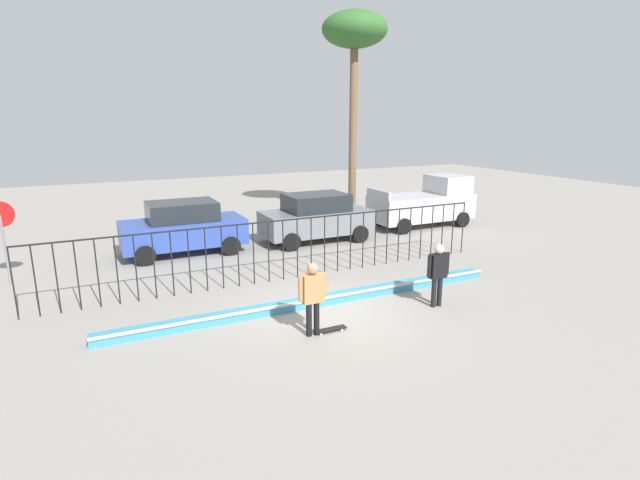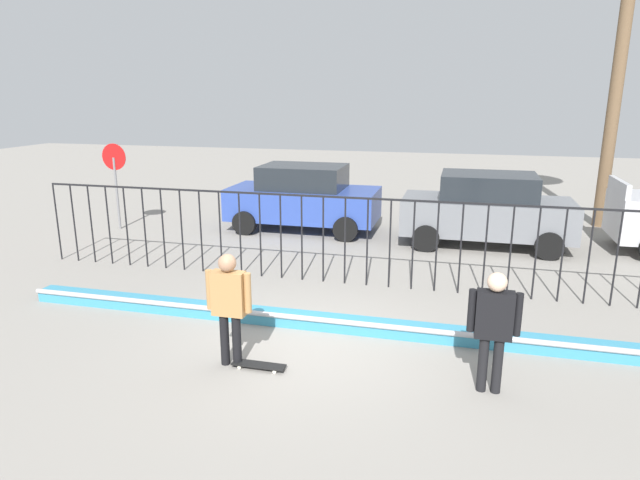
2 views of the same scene
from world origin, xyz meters
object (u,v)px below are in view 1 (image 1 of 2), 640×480
skateboard (330,329)px  camera_operator (438,269)px  pickup_truck (425,203)px  stop_sign (2,232)px  parked_car_blue (183,227)px  skateboarder (313,293)px  parked_car_gray (316,217)px  palm_tree_tall (354,37)px

skateboard → camera_operator: size_ratio=0.47×
pickup_truck → camera_operator: bearing=-123.4°
skateboard → stop_sign: bearing=141.7°
parked_car_blue → stop_sign: bearing=-166.3°
parked_car_blue → skateboard: bearing=-77.3°
skateboard → stop_sign: stop_sign is taller
skateboarder → skateboard: 1.06m
skateboarder → camera_operator: skateboarder is taller
parked_car_blue → parked_car_gray: bearing=-4.0°
skateboard → camera_operator: camera_operator is taller
skateboarder → parked_car_blue: 8.35m
camera_operator → parked_car_gray: (0.16, 7.64, -0.04)m
skateboarder → pickup_truck: 12.55m
skateboarder → skateboard: (0.43, -0.02, -0.97)m
parked_car_gray → pickup_truck: size_ratio=0.91×
stop_sign → palm_tree_tall: size_ratio=0.27×
parked_car_gray → pickup_truck: (5.67, 0.41, 0.06)m
skateboard → camera_operator: bearing=10.2°
parked_car_blue → camera_operator: bearing=-57.6°
skateboard → stop_sign: 10.09m
skateboard → camera_operator: 3.37m
skateboarder → pickup_truck: bearing=22.4°
palm_tree_tall → pickup_truck: bearing=-50.7°
skateboarder → palm_tree_tall: bearing=38.1°
parked_car_gray → parked_car_blue: bearing=178.4°
parked_car_gray → stop_sign: stop_sign is taller
parked_car_blue → pickup_truck: pickup_truck is taller
parked_car_blue → palm_tree_tall: size_ratio=0.46×
pickup_truck → parked_car_blue: bearing=-177.7°
skateboard → parked_car_gray: (3.38, 7.83, 0.91)m
skateboarder → parked_car_blue: (-1.27, 8.25, -0.05)m
parked_car_gray → camera_operator: bearing=-87.8°
skateboarder → palm_tree_tall: size_ratio=0.18×
pickup_truck → stop_sign: bearing=-173.4°
stop_sign → parked_car_gray: bearing=4.1°
parked_car_gray → palm_tree_tall: 8.66m
parked_car_blue → palm_tree_tall: palm_tree_tall is taller
camera_operator → parked_car_gray: parked_car_gray is taller
camera_operator → pickup_truck: 9.94m
camera_operator → palm_tree_tall: size_ratio=0.18×
skateboard → parked_car_blue: 8.50m
skateboard → camera_operator: (3.22, 0.19, 0.95)m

